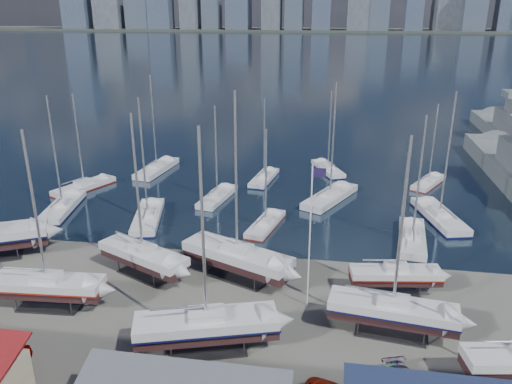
# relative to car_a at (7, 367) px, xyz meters

# --- Properties ---
(ground) EXTENTS (1400.00, 1400.00, 0.00)m
(ground) POSITION_rel_car_a_xyz_m (13.66, 10.66, -0.73)
(ground) COLOR #605E59
(ground) RESTS_ON ground
(water) EXTENTS (1400.00, 600.00, 0.40)m
(water) POSITION_rel_car_a_xyz_m (13.66, 320.66, -0.88)
(water) COLOR #1A2D3C
(water) RESTS_ON ground
(far_shore) EXTENTS (1400.00, 80.00, 2.20)m
(far_shore) POSITION_rel_car_a_xyz_m (13.66, 580.66, 0.37)
(far_shore) COLOR #2D332D
(far_shore) RESTS_ON ground
(sailboat_cradle_1) EXTENTS (9.74, 3.33, 15.53)m
(sailboat_cradle_1) POSITION_rel_car_a_xyz_m (-1.75, 8.42, 1.32)
(sailboat_cradle_1) COLOR #2D2D33
(sailboat_cradle_1) RESTS_ON ground
(sailboat_cradle_2) EXTENTS (9.83, 6.60, 15.72)m
(sailboat_cradle_2) POSITION_rel_car_a_xyz_m (4.23, 14.90, 1.33)
(sailboat_cradle_2) COLOR #2D2D33
(sailboat_cradle_2) RESTS_ON ground
(sailboat_cradle_3) EXTENTS (11.04, 5.99, 17.10)m
(sailboat_cradle_3) POSITION_rel_car_a_xyz_m (13.00, 5.02, 1.40)
(sailboat_cradle_3) COLOR #2D2D33
(sailboat_cradle_3) RESTS_ON ground
(sailboat_cradle_4) EXTENTS (11.23, 7.16, 17.68)m
(sailboat_cradle_4) POSITION_rel_car_a_xyz_m (13.11, 15.94, 1.43)
(sailboat_cradle_4) COLOR #2D2D33
(sailboat_cradle_4) RESTS_ON ground
(sailboat_cradle_5) EXTENTS (10.17, 4.02, 16.00)m
(sailboat_cradle_5) POSITION_rel_car_a_xyz_m (26.72, 9.28, 1.34)
(sailboat_cradle_5) COLOR #2D2D33
(sailboat_cradle_5) RESTS_ON ground
(sailboat_cradle_6) EXTENTS (8.28, 3.43, 13.21)m
(sailboat_cradle_6) POSITION_rel_car_a_xyz_m (27.55, 15.33, 1.20)
(sailboat_cradle_6) COLOR #2D2D33
(sailboat_cradle_6) RESTS_ON ground
(sailboat_moored_0) EXTENTS (4.52, 10.53, 15.24)m
(sailboat_moored_0) POSITION_rel_car_a_xyz_m (-12.02, 28.78, -0.42)
(sailboat_moored_0) COLOR black
(sailboat_moored_0) RESTS_ON water
(sailboat_moored_1) EXTENTS (6.32, 9.69, 14.12)m
(sailboat_moored_1) POSITION_rel_car_a_xyz_m (-13.18, 36.67, -0.42)
(sailboat_moored_1) COLOR black
(sailboat_moored_1) RESTS_ON water
(sailboat_moored_2) EXTENTS (4.18, 10.63, 15.63)m
(sailboat_moored_2) POSITION_rel_car_a_xyz_m (-5.85, 46.21, -0.41)
(sailboat_moored_2) COLOR black
(sailboat_moored_2) RESTS_ON water
(sailboat_moored_3) EXTENTS (5.24, 10.80, 15.56)m
(sailboat_moored_3) POSITION_rel_car_a_xyz_m (-0.17, 27.42, -0.42)
(sailboat_moored_3) COLOR black
(sailboat_moored_3) RESTS_ON water
(sailboat_moored_4) EXTENTS (3.92, 9.05, 13.23)m
(sailboat_moored_4) POSITION_rel_car_a_xyz_m (6.43, 35.72, -0.41)
(sailboat_moored_4) COLOR black
(sailboat_moored_4) RESTS_ON water
(sailboat_moored_5) EXTENTS (3.60, 8.85, 12.85)m
(sailboat_moored_5) POSITION_rel_car_a_xyz_m (11.46, 44.53, -0.42)
(sailboat_moored_5) COLOR black
(sailboat_moored_5) RESTS_ON water
(sailboat_moored_6) EXTENTS (3.95, 8.52, 12.30)m
(sailboat_moored_6) POSITION_rel_car_a_xyz_m (14.10, 27.83, -0.42)
(sailboat_moored_6) COLOR black
(sailboat_moored_6) RESTS_ON water
(sailboat_moored_7) EXTENTS (7.47, 11.09, 16.38)m
(sailboat_moored_7) POSITION_rel_car_a_xyz_m (21.35, 37.86, -0.41)
(sailboat_moored_7) COLOR black
(sailboat_moored_7) RESTS_ON water
(sailboat_moored_8) EXTENTS (5.71, 9.08, 13.18)m
(sailboat_moored_8) POSITION_rel_car_a_xyz_m (20.70, 50.61, -0.42)
(sailboat_moored_8) COLOR black
(sailboat_moored_8) RESTS_ON water
(sailboat_moored_9) EXTENTS (3.73, 9.96, 14.69)m
(sailboat_moored_9) POSITION_rel_car_a_xyz_m (30.52, 26.54, -0.41)
(sailboat_moored_9) COLOR black
(sailboat_moored_9) RESTS_ON water
(sailboat_moored_10) EXTENTS (5.63, 11.29, 16.25)m
(sailboat_moored_10) POSITION_rel_car_a_xyz_m (34.54, 33.29, -0.42)
(sailboat_moored_10) COLOR black
(sailboat_moored_10) RESTS_ON water
(sailboat_moored_11) EXTENTS (6.04, 8.35, 12.36)m
(sailboat_moored_11) POSITION_rel_car_a_xyz_m (35.33, 46.47, -0.42)
(sailboat_moored_11) COLOR black
(sailboat_moored_11) RESTS_ON water
(car_a) EXTENTS (2.02, 4.39, 1.46)m
(car_a) POSITION_rel_car_a_xyz_m (0.00, 0.00, 0.00)
(car_a) COLOR gray
(car_a) RESTS_ON ground
(car_b) EXTENTS (4.85, 2.07, 1.55)m
(car_b) POSITION_rel_car_a_xyz_m (9.10, 0.46, 0.05)
(car_b) COLOR gray
(car_b) RESTS_ON ground
(flagpole) EXTENTS (1.12, 0.12, 12.70)m
(flagpole) POSITION_rel_car_a_xyz_m (20.08, 12.19, 6.63)
(flagpole) COLOR white
(flagpole) RESTS_ON ground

